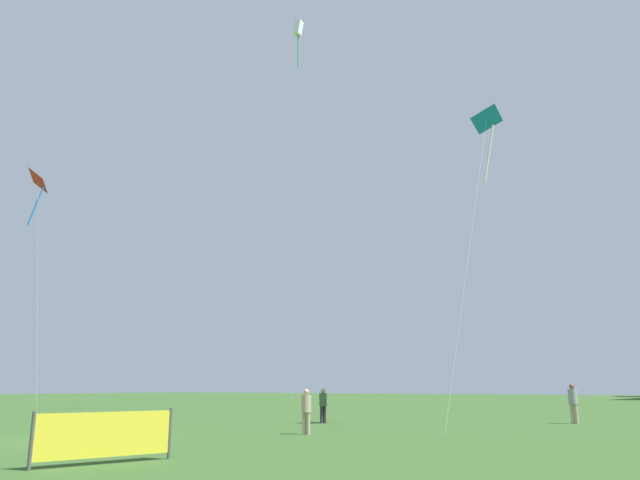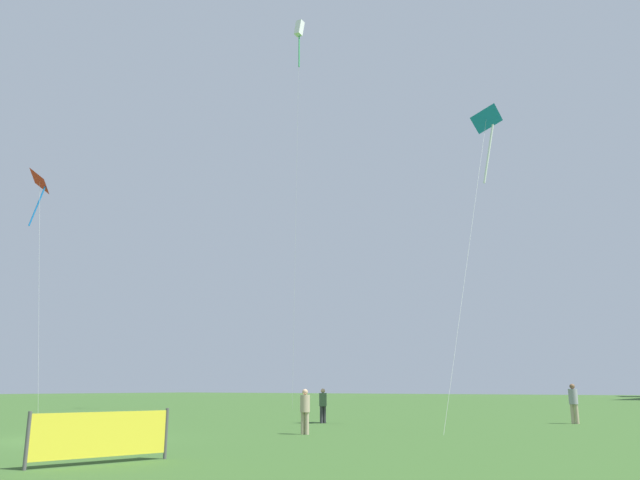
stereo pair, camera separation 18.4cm
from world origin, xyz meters
TOP-DOWN VIEW (x-y plane):
  - ground at (0.00, 0.00)m, footprint 280.00×280.00m
  - person_standing_0 at (1.55, 12.47)m, footprint 0.36×0.36m
  - person_standing_1 at (11.68, 18.76)m, footprint 0.41×0.41m
  - person_standing_2 at (5.03, 6.09)m, footprint 0.36×0.36m
  - kite_flying_0 at (9.82, 14.31)m, footprint 1.82×6.47m
  - kite_flying_1 at (-8.14, 23.48)m, footprint 3.55×4.27m
  - kite_flying_3 at (-18.68, 8.82)m, footprint 2.52×1.22m
  - event_banner at (6.41, -3.74)m, footprint 0.89×3.15m

SIDE VIEW (x-z plane):
  - ground at x=0.00m, z-range 0.00..0.00m
  - event_banner at x=6.41m, z-range 0.04..1.22m
  - person_standing_2 at x=5.03m, z-range 0.13..1.74m
  - person_standing_0 at x=1.55m, z-range 0.13..1.74m
  - person_standing_1 at x=11.68m, z-range 0.14..1.98m
  - kite_flying_0 at x=9.82m, z-range 6.61..21.24m
  - kite_flying_3 at x=-18.68m, z-range 6.77..22.39m
  - kite_flying_1 at x=-8.14m, z-range 14.53..45.67m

